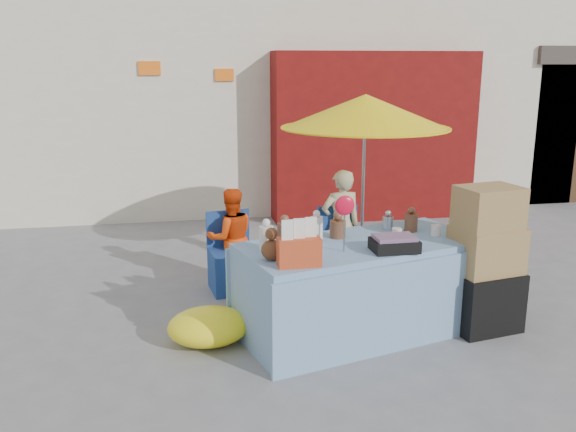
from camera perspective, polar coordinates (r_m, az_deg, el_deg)
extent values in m
plane|color=slate|center=(5.60, -0.21, -11.53)|extent=(80.00, 80.00, 0.00)
cube|color=silver|center=(12.00, -6.57, 13.22)|extent=(12.00, 5.00, 4.50)
cube|color=maroon|center=(9.75, 8.04, 7.38)|extent=(3.20, 0.60, 2.60)
cube|color=#4C331E|center=(13.30, 23.41, 7.72)|extent=(2.60, 3.00, 2.40)
cube|color=#3F3833|center=(13.24, 23.99, 13.51)|extent=(2.80, 3.20, 0.30)
cube|color=orange|center=(9.45, -12.83, 13.35)|extent=(0.32, 0.04, 0.20)
cube|color=orange|center=(9.48, -5.97, 13.01)|extent=(0.28, 0.04, 0.18)
cube|color=#7DA0C8|center=(5.67, 6.75, -6.61)|extent=(2.35, 1.49, 0.86)
cube|color=#7DA0C8|center=(5.29, 9.67, -8.60)|extent=(2.17, 0.60, 0.80)
cube|color=#7DA0C8|center=(6.08, 4.21, -5.37)|extent=(2.17, 0.60, 0.80)
cylinder|color=white|center=(5.26, -2.03, -2.07)|extent=(0.15, 0.15, 0.21)
cylinder|color=brown|center=(5.45, -0.31, -1.59)|extent=(0.17, 0.17, 0.18)
cylinder|color=white|center=(5.39, 2.67, -1.40)|extent=(0.14, 0.14, 0.25)
cylinder|color=brown|center=(5.64, 4.68, -1.23)|extent=(0.18, 0.18, 0.16)
cylinder|color=#B2B2B7|center=(5.96, 9.32, -0.64)|extent=(0.13, 0.13, 0.14)
cylinder|color=brown|center=(5.95, 11.44, -0.59)|extent=(0.15, 0.15, 0.17)
cylinder|color=white|center=(5.66, 10.14, -1.65)|extent=(0.11, 0.11, 0.10)
cylinder|color=white|center=(5.85, 13.66, -1.31)|extent=(0.11, 0.11, 0.10)
sphere|color=brown|center=(4.98, -1.55, -3.20)|extent=(0.17, 0.17, 0.17)
ellipsoid|color=red|center=(5.14, 5.34, 0.99)|extent=(0.18, 0.10, 0.17)
cube|color=#C3401D|center=(4.83, 1.04, -3.40)|extent=(0.37, 0.24, 0.23)
cube|color=black|center=(5.31, 9.92, -2.71)|extent=(0.45, 0.36, 0.10)
cube|color=navy|center=(6.70, -5.16, -5.11)|extent=(0.53, 0.52, 0.45)
cube|color=navy|center=(6.78, -5.65, -1.12)|extent=(0.48, 0.10, 0.40)
cube|color=navy|center=(6.92, 5.22, -4.46)|extent=(0.53, 0.52, 0.45)
cube|color=navy|center=(7.00, 4.59, -0.62)|extent=(0.48, 0.10, 0.40)
imported|color=#F0430C|center=(6.74, -5.35, -2.04)|extent=(0.59, 0.48, 1.11)
imported|color=#C3B98A|center=(6.94, 4.96, -0.84)|extent=(0.50, 0.36, 1.28)
cylinder|color=gray|center=(7.08, 7.03, 2.42)|extent=(0.04, 0.04, 2.00)
cone|color=yellow|center=(6.96, 7.25, 9.69)|extent=(1.90, 1.90, 0.38)
cylinder|color=yellow|center=(6.97, 7.21, 8.22)|extent=(1.90, 1.90, 0.02)
cube|color=black|center=(6.02, 17.71, -7.46)|extent=(0.69, 0.60, 0.56)
cube|color=olive|center=(5.87, 18.07, -2.99)|extent=(0.65, 0.54, 0.42)
cube|color=olive|center=(5.74, 18.28, 0.76)|extent=(0.60, 0.49, 0.38)
ellipsoid|color=yellow|center=(5.52, -7.44, -10.21)|extent=(0.88, 0.79, 0.33)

